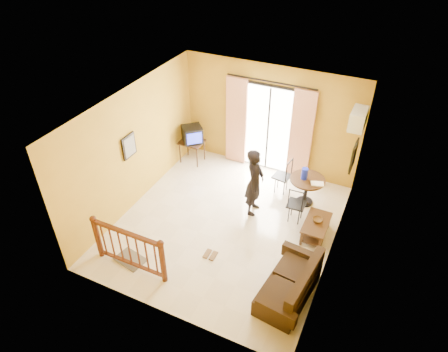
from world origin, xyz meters
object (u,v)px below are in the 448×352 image
at_px(television, 192,134).
at_px(sofa, 291,286).
at_px(dining_table, 307,184).
at_px(standing_person, 255,182).
at_px(coffee_table, 316,227).

relative_size(television, sofa, 0.40).
distance_m(television, sofa, 4.89).
height_order(dining_table, sofa, sofa).
bearing_deg(dining_table, standing_person, -140.82).
xyz_separation_m(television, standing_person, (2.22, -1.21, -0.03)).
xyz_separation_m(television, coffee_table, (3.72, -1.41, -0.58)).
bearing_deg(dining_table, sofa, -79.42).
bearing_deg(coffee_table, sofa, -90.05).
height_order(sofa, standing_person, standing_person).
xyz_separation_m(television, sofa, (3.72, -3.14, -0.56)).
xyz_separation_m(television, dining_table, (3.21, -0.41, -0.31)).
relative_size(sofa, standing_person, 1.01).
bearing_deg(standing_person, television, 56.47).
height_order(dining_table, coffee_table, dining_table).
bearing_deg(sofa, dining_table, 107.32).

